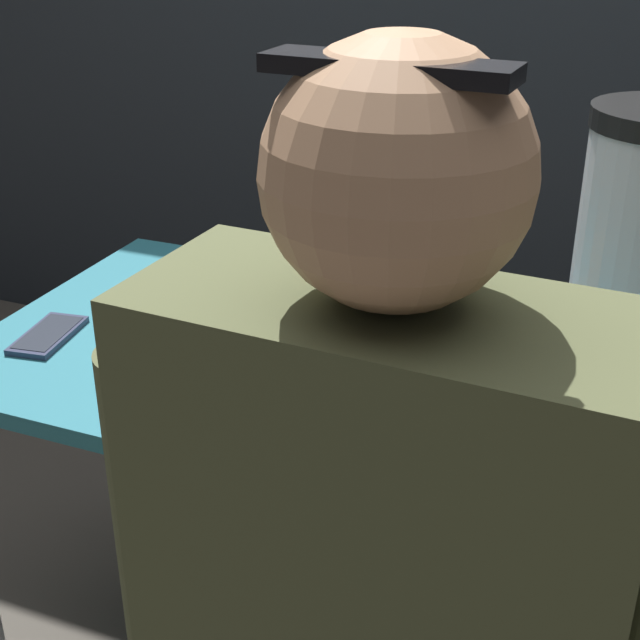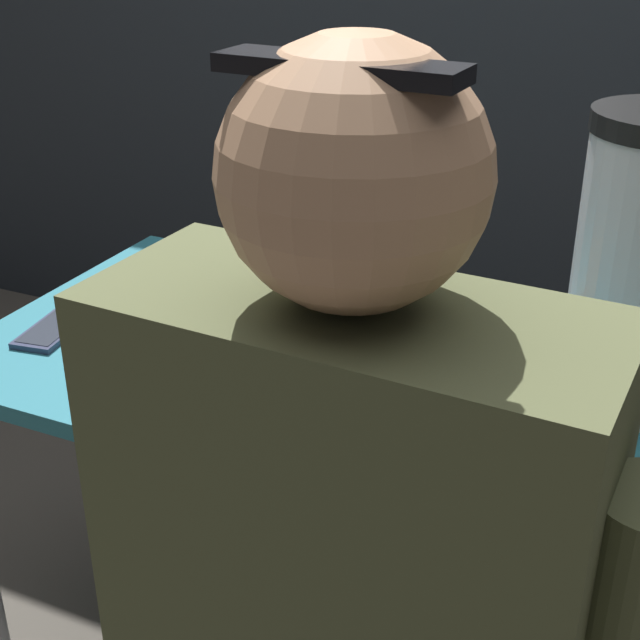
# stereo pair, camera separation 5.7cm
# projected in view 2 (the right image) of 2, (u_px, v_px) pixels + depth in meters

# --- Properties ---
(folding_table) EXTENTS (1.17, 0.68, 0.71)m
(folding_table) POSITION_uv_depth(u_px,v_px,m) (334.00, 386.00, 1.45)
(folding_table) COLOR #236675
(folding_table) RESTS_ON ground
(donut_box) EXTENTS (0.50, 0.31, 0.05)m
(donut_box) POSITION_uv_depth(u_px,v_px,m) (282.00, 339.00, 1.43)
(donut_box) COLOR beige
(donut_box) RESTS_ON folding_table
(cell_phone) EXTENTS (0.09, 0.16, 0.01)m
(cell_phone) POSITION_uv_depth(u_px,v_px,m) (53.00, 330.00, 1.50)
(cell_phone) COLOR #2D334C
(cell_phone) RESTS_ON folding_table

